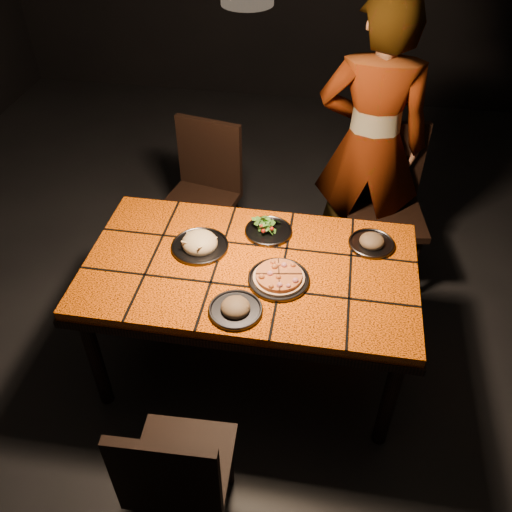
% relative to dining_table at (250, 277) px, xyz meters
% --- Properties ---
extents(room_shell, '(6.04, 7.04, 3.08)m').
position_rel_dining_table_xyz_m(room_shell, '(0.00, 0.00, 0.83)').
color(room_shell, black).
rests_on(room_shell, ground).
extents(dining_table, '(1.62, 0.92, 0.75)m').
position_rel_dining_table_xyz_m(dining_table, '(0.00, 0.00, 0.00)').
color(dining_table, '#F86007').
rests_on(dining_table, ground).
extents(chair_near, '(0.41, 0.41, 0.87)m').
position_rel_dining_table_xyz_m(chair_near, '(-0.12, -0.96, -0.17)').
color(chair_near, black).
rests_on(chair_near, ground).
extents(chair_far_left, '(0.51, 0.51, 0.96)m').
position_rel_dining_table_xyz_m(chair_far_left, '(-0.46, 0.92, -0.12)').
color(chair_far_left, black).
rests_on(chair_far_left, ground).
extents(chair_far_right, '(0.53, 0.53, 1.02)m').
position_rel_dining_table_xyz_m(chair_far_right, '(0.67, 0.94, -0.09)').
color(chair_far_right, black).
rests_on(chair_far_right, ground).
extents(diner, '(0.67, 0.45, 1.79)m').
position_rel_dining_table_xyz_m(diner, '(0.55, 1.00, 0.22)').
color(diner, brown).
rests_on(diner, ground).
extents(plate_pizza, '(0.29, 0.29, 0.04)m').
position_rel_dining_table_xyz_m(plate_pizza, '(0.15, -0.09, 0.10)').
color(plate_pizza, '#3B3B40').
rests_on(plate_pizza, dining_table).
extents(plate_pasta, '(0.29, 0.29, 0.09)m').
position_rel_dining_table_xyz_m(plate_pasta, '(-0.27, 0.09, 0.10)').
color(plate_pasta, '#3B3B40').
rests_on(plate_pasta, dining_table).
extents(plate_salad, '(0.25, 0.25, 0.07)m').
position_rel_dining_table_xyz_m(plate_salad, '(0.05, 0.26, 0.10)').
color(plate_salad, '#3B3B40').
rests_on(plate_salad, dining_table).
extents(plate_mushroom_a, '(0.24, 0.24, 0.08)m').
position_rel_dining_table_xyz_m(plate_mushroom_a, '(-0.01, -0.31, 0.10)').
color(plate_mushroom_a, '#3B3B40').
rests_on(plate_mushroom_a, dining_table).
extents(plate_mushroom_b, '(0.23, 0.23, 0.08)m').
position_rel_dining_table_xyz_m(plate_mushroom_b, '(0.58, 0.25, 0.10)').
color(plate_mushroom_b, '#3B3B40').
rests_on(plate_mushroom_b, dining_table).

